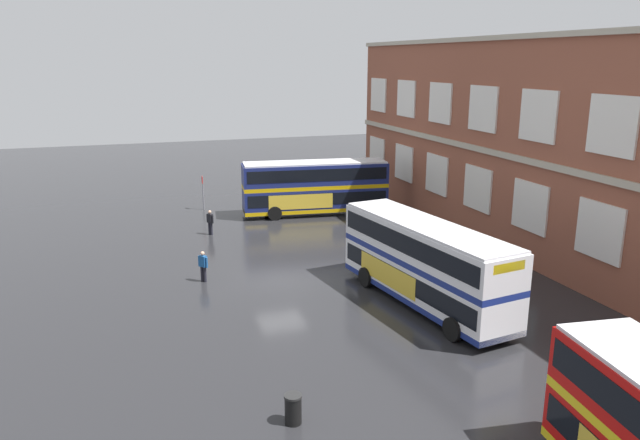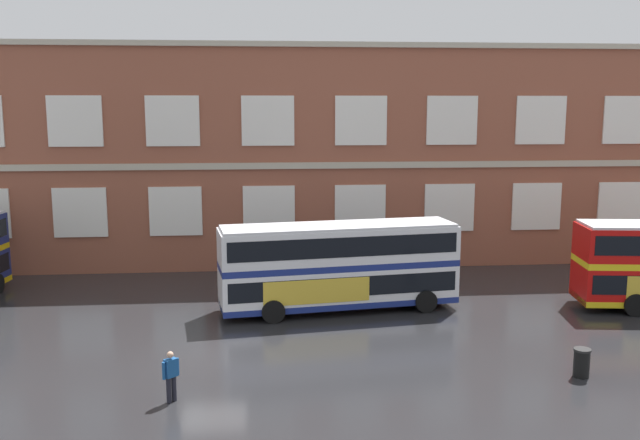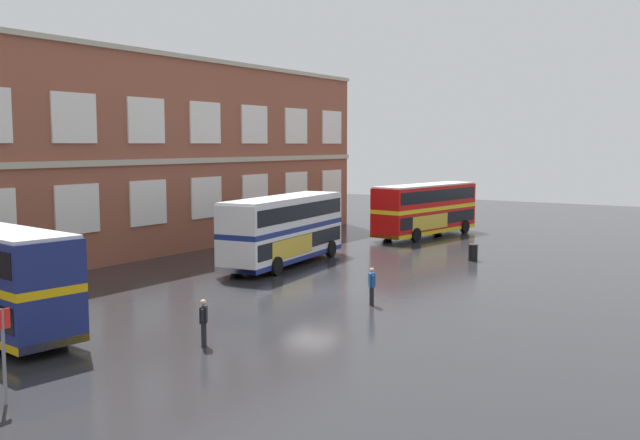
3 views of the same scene
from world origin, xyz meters
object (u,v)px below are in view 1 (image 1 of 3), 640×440
second_passenger (203,265)px  double_decker_near (315,187)px  station_litter_bin (293,409)px  double_decker_middle (425,262)px  waiting_passenger (210,221)px  bus_stand_flag (203,190)px

second_passenger → double_decker_near: bearing=139.6°
station_litter_bin → double_decker_near: bearing=160.2°
second_passenger → station_litter_bin: 14.24m
double_decker_middle → waiting_passenger: bearing=-153.0°
bus_stand_flag → double_decker_near: bearing=62.6°
double_decker_near → waiting_passenger: 9.22m
second_passenger → bus_stand_flag: size_ratio=0.63×
double_decker_near → waiting_passenger: size_ratio=6.61×
double_decker_near → waiting_passenger: (3.17, -8.57, -1.22)m
double_decker_middle → waiting_passenger: (-15.55, -7.92, -1.22)m
double_decker_near → station_litter_bin: bearing=-19.8°
double_decker_near → waiting_passenger: bearing=-69.7°
second_passenger → station_litter_bin: second_passenger is taller
waiting_passenger → second_passenger: 9.15m
double_decker_middle → station_litter_bin: double_decker_middle is taller
waiting_passenger → station_litter_bin: size_ratio=1.65×
waiting_passenger → station_litter_bin: waiting_passenger is taller
bus_stand_flag → station_litter_bin: bus_stand_flag is taller
double_decker_near → double_decker_middle: size_ratio=1.00×
double_decker_near → bus_stand_flag: bearing=-117.4°
second_passenger → station_litter_bin: bearing=3.4°
double_decker_near → bus_stand_flag: (-4.13, -7.98, -0.51)m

